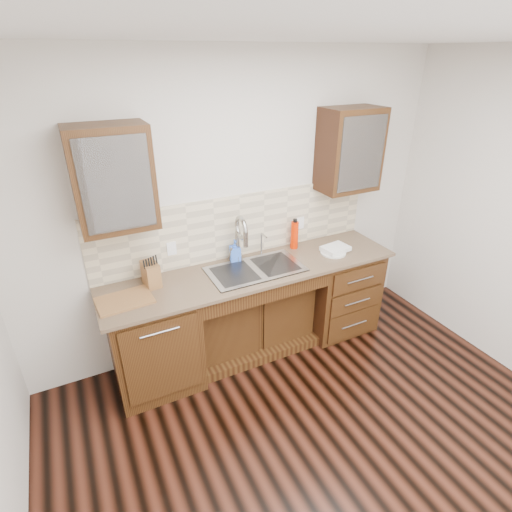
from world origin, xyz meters
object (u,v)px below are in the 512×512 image
water_bottle (294,235)px  knife_block (151,274)px  plate (333,253)px  soap_bottle (235,251)px  cutting_board (125,300)px

water_bottle → knife_block: size_ratio=1.34×
plate → knife_block: size_ratio=1.19×
soap_bottle → knife_block: size_ratio=1.02×
soap_bottle → knife_block: bearing=-161.7°
soap_bottle → plate: bearing=-5.3°
soap_bottle → knife_block: 0.79m
water_bottle → cutting_board: 1.69m
soap_bottle → cutting_board: (-1.04, -0.24, -0.09)m
water_bottle → cutting_board: water_bottle is taller
water_bottle → plate: water_bottle is taller
cutting_board → knife_block: bearing=31.0°
soap_bottle → water_bottle: bearing=11.2°
knife_block → cutting_board: knife_block is taller
soap_bottle → plate: (0.90, -0.28, -0.10)m
plate → cutting_board: cutting_board is taller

